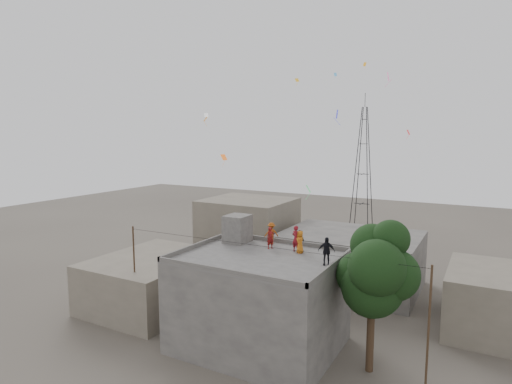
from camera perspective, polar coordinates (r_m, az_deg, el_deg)
ground at (r=30.20m, az=0.37°, el=-19.80°), size 140.00×140.00×0.00m
main_building at (r=28.92m, az=0.38°, el=-14.43°), size 10.00×8.00×6.10m
parapet at (r=27.88m, az=0.38°, el=-8.32°), size 10.00×8.00×0.30m
stair_head_box at (r=31.41m, az=-2.50°, el=-4.91°), size 1.60×1.80×2.00m
neighbor_west at (r=36.89m, az=-13.57°, el=-11.43°), size 8.00×10.00×4.00m
neighbor_north at (r=40.71m, az=12.48°, el=-8.84°), size 12.00×9.00×5.00m
neighbor_northwest at (r=46.83m, az=-1.04°, el=-5.23°), size 9.00×8.00×7.00m
neighbor_east at (r=35.57m, az=29.84°, el=-12.64°), size 7.00×8.00×4.40m
tree at (r=25.96m, az=15.72°, el=-10.17°), size 4.90×4.60×9.10m
utility_line at (r=27.40m, az=0.04°, el=-13.97°), size 20.12×0.62×7.40m
transmission_tower at (r=65.92m, az=14.06°, el=3.18°), size 2.97×2.97×20.01m
person_red_adult at (r=28.96m, az=5.37°, el=-6.23°), size 0.73×0.57×1.79m
person_orange_child at (r=28.72m, az=5.89°, el=-6.63°), size 0.86×0.87×1.52m
person_dark_child at (r=29.27m, az=5.88°, el=-6.44°), size 0.84×0.75×1.43m
person_dark_adult at (r=26.35m, az=9.35°, el=-7.78°), size 1.09×0.74×1.72m
person_orange_adult at (r=30.90m, az=2.06°, el=-5.52°), size 1.17×1.06×1.57m
person_red_child at (r=29.68m, az=1.94°, el=-6.13°), size 0.61×0.66×1.51m
kites at (r=32.73m, az=6.59°, el=9.78°), size 18.82×15.19×10.17m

